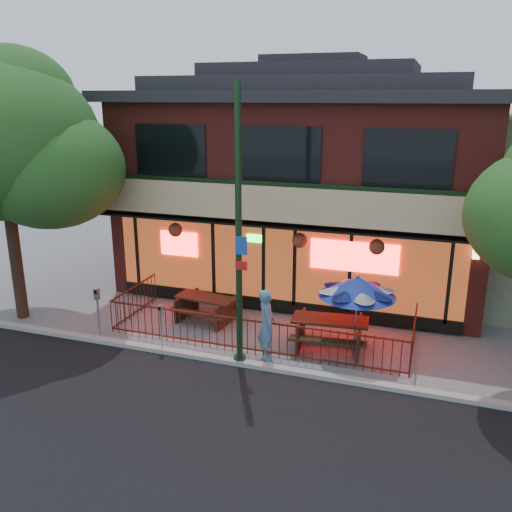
{
  "coord_description": "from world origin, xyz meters",
  "views": [
    {
      "loc": [
        4.45,
        -12.26,
        6.64
      ],
      "look_at": [
        -0.37,
        2.0,
        2.18
      ],
      "focal_mm": 38.0,
      "sensor_mm": 36.0,
      "label": 1
    }
  ],
  "objects_px": {
    "picnic_table_left": "(206,305)",
    "picnic_table_right": "(330,329)",
    "street_light": "(239,246)",
    "parking_meter_near": "(161,320)",
    "patio_umbrella": "(357,286)",
    "street_tree_left": "(2,131)",
    "pedestrian": "(267,324)",
    "parking_meter_far": "(98,306)"
  },
  "relations": [
    {
      "from": "street_light",
      "to": "patio_umbrella",
      "type": "bearing_deg",
      "value": 26.81
    },
    {
      "from": "parking_meter_near",
      "to": "picnic_table_left",
      "type": "bearing_deg",
      "value": 81.94
    },
    {
      "from": "patio_umbrella",
      "to": "pedestrian",
      "type": "xyz_separation_m",
      "value": [
        -2.16,
        -0.87,
        -0.99
      ]
    },
    {
      "from": "pedestrian",
      "to": "picnic_table_left",
      "type": "bearing_deg",
      "value": 30.35
    },
    {
      "from": "pedestrian",
      "to": "parking_meter_near",
      "type": "bearing_deg",
      "value": 75.57
    },
    {
      "from": "picnic_table_left",
      "to": "street_light",
      "type": "bearing_deg",
      "value": -49.5
    },
    {
      "from": "picnic_table_left",
      "to": "parking_meter_near",
      "type": "relative_size",
      "value": 1.52
    },
    {
      "from": "picnic_table_right",
      "to": "patio_umbrella",
      "type": "xyz_separation_m",
      "value": [
        0.7,
        -0.21,
        1.37
      ]
    },
    {
      "from": "street_light",
      "to": "pedestrian",
      "type": "xyz_separation_m",
      "value": [
        0.57,
        0.5,
        -2.19
      ]
    },
    {
      "from": "picnic_table_right",
      "to": "parking_meter_near",
      "type": "distance_m",
      "value": 4.56
    },
    {
      "from": "street_tree_left",
      "to": "pedestrian",
      "type": "relative_size",
      "value": 4.22
    },
    {
      "from": "street_light",
      "to": "parking_meter_near",
      "type": "distance_m",
      "value": 3.19
    },
    {
      "from": "picnic_table_right",
      "to": "parking_meter_near",
      "type": "bearing_deg",
      "value": -159.64
    },
    {
      "from": "picnic_table_left",
      "to": "patio_umbrella",
      "type": "distance_m",
      "value": 4.95
    },
    {
      "from": "picnic_table_left",
      "to": "picnic_table_right",
      "type": "distance_m",
      "value": 4.01
    },
    {
      "from": "picnic_table_right",
      "to": "street_tree_left",
      "type": "bearing_deg",
      "value": -175.19
    },
    {
      "from": "picnic_table_left",
      "to": "picnic_table_right",
      "type": "height_order",
      "value": "picnic_table_right"
    },
    {
      "from": "picnic_table_left",
      "to": "pedestrian",
      "type": "height_order",
      "value": "pedestrian"
    },
    {
      "from": "street_light",
      "to": "parking_meter_far",
      "type": "height_order",
      "value": "street_light"
    },
    {
      "from": "street_tree_left",
      "to": "parking_meter_far",
      "type": "height_order",
      "value": "street_tree_left"
    },
    {
      "from": "patio_umbrella",
      "to": "picnic_table_right",
      "type": "bearing_deg",
      "value": 163.33
    },
    {
      "from": "picnic_table_left",
      "to": "parking_meter_near",
      "type": "distance_m",
      "value": 2.31
    },
    {
      "from": "picnic_table_left",
      "to": "parking_meter_far",
      "type": "xyz_separation_m",
      "value": [
        -2.27,
        -2.26,
        0.54
      ]
    },
    {
      "from": "street_tree_left",
      "to": "pedestrian",
      "type": "distance_m",
      "value": 9.31
    },
    {
      "from": "picnic_table_left",
      "to": "pedestrian",
      "type": "bearing_deg",
      "value": -35.14
    },
    {
      "from": "street_light",
      "to": "picnic_table_left",
      "type": "xyz_separation_m",
      "value": [
        -1.93,
        2.26,
        -2.64
      ]
    },
    {
      "from": "street_light",
      "to": "picnic_table_right",
      "type": "xyz_separation_m",
      "value": [
        2.02,
        1.59,
        -2.58
      ]
    },
    {
      "from": "patio_umbrella",
      "to": "picnic_table_left",
      "type": "bearing_deg",
      "value": 169.27
    },
    {
      "from": "street_tree_left",
      "to": "patio_umbrella",
      "type": "distance_m",
      "value": 10.86
    },
    {
      "from": "street_light",
      "to": "pedestrian",
      "type": "relative_size",
      "value": 3.67
    },
    {
      "from": "street_light",
      "to": "street_tree_left",
      "type": "distance_m",
      "value": 7.91
    },
    {
      "from": "parking_meter_far",
      "to": "picnic_table_left",
      "type": "bearing_deg",
      "value": 44.76
    },
    {
      "from": "patio_umbrella",
      "to": "parking_meter_far",
      "type": "height_order",
      "value": "patio_umbrella"
    },
    {
      "from": "street_light",
      "to": "patio_umbrella",
      "type": "relative_size",
      "value": 3.07
    },
    {
      "from": "picnic_table_right",
      "to": "parking_meter_far",
      "type": "height_order",
      "value": "parking_meter_far"
    },
    {
      "from": "street_light",
      "to": "picnic_table_right",
      "type": "distance_m",
      "value": 3.64
    },
    {
      "from": "parking_meter_near",
      "to": "street_tree_left",
      "type": "bearing_deg",
      "value": 171.42
    },
    {
      "from": "patio_umbrella",
      "to": "street_light",
      "type": "bearing_deg",
      "value": -153.19
    },
    {
      "from": "picnic_table_left",
      "to": "parking_meter_near",
      "type": "height_order",
      "value": "parking_meter_near"
    },
    {
      "from": "patio_umbrella",
      "to": "parking_meter_near",
      "type": "distance_m",
      "value": 5.27
    },
    {
      "from": "patio_umbrella",
      "to": "pedestrian",
      "type": "height_order",
      "value": "patio_umbrella"
    },
    {
      "from": "parking_meter_far",
      "to": "pedestrian",
      "type": "bearing_deg",
      "value": 5.99
    }
  ]
}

